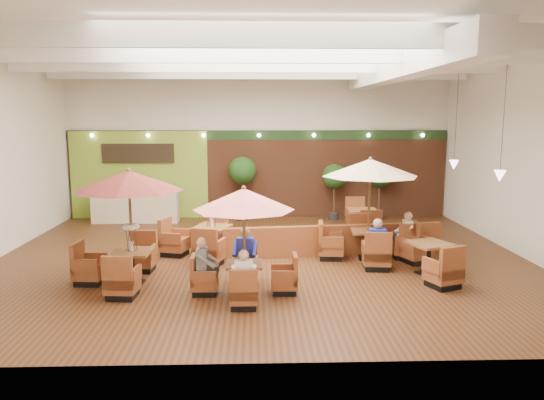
{
  "coord_description": "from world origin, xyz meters",
  "views": [
    {
      "loc": [
        -0.17,
        -13.62,
        3.75
      ],
      "look_at": [
        0.3,
        0.5,
        1.5
      ],
      "focal_mm": 35.0,
      "sensor_mm": 36.0,
      "label": 1
    }
  ],
  "objects_px": {
    "diner_2": "(204,260)",
    "topiary_2": "(380,178)",
    "table_4": "(429,259)",
    "topiary_0": "(242,173)",
    "table_2": "(370,190)",
    "diner_1": "(245,249)",
    "table_1": "(244,220)",
    "table_0": "(127,202)",
    "diner_0": "(244,272)",
    "service_counter": "(136,206)",
    "table_5": "(362,222)",
    "topiary_1": "(334,179)",
    "booth_divider": "(334,240)",
    "diner_3": "(377,239)",
    "diner_4": "(406,230)",
    "table_3": "(202,239)"
  },
  "relations": [
    {
      "from": "table_3",
      "to": "table_5",
      "type": "xyz_separation_m",
      "value": [
        4.86,
        2.44,
        -0.07
      ]
    },
    {
      "from": "table_0",
      "to": "topiary_1",
      "type": "height_order",
      "value": "table_0"
    },
    {
      "from": "service_counter",
      "to": "table_2",
      "type": "relative_size",
      "value": 1.11
    },
    {
      "from": "table_3",
      "to": "topiary_1",
      "type": "distance_m",
      "value": 6.59
    },
    {
      "from": "table_2",
      "to": "diner_3",
      "type": "distance_m",
      "value": 1.46
    },
    {
      "from": "table_4",
      "to": "topiary_0",
      "type": "relative_size",
      "value": 1.22
    },
    {
      "from": "table_5",
      "to": "diner_1",
      "type": "distance_m",
      "value": 6.03
    },
    {
      "from": "table_2",
      "to": "diner_1",
      "type": "xyz_separation_m",
      "value": [
        -3.22,
        -1.84,
        -1.08
      ]
    },
    {
      "from": "service_counter",
      "to": "table_5",
      "type": "height_order",
      "value": "service_counter"
    },
    {
      "from": "topiary_2",
      "to": "diner_0",
      "type": "bearing_deg",
      "value": -118.13
    },
    {
      "from": "service_counter",
      "to": "diner_0",
      "type": "relative_size",
      "value": 4.13
    },
    {
      "from": "table_3",
      "to": "diner_0",
      "type": "xyz_separation_m",
      "value": [
        1.2,
        -4.04,
        0.27
      ]
    },
    {
      "from": "topiary_2",
      "to": "diner_1",
      "type": "bearing_deg",
      "value": -123.42
    },
    {
      "from": "table_1",
      "to": "table_0",
      "type": "bearing_deg",
      "value": 163.84
    },
    {
      "from": "service_counter",
      "to": "diner_0",
      "type": "height_order",
      "value": "diner_0"
    },
    {
      "from": "diner_1",
      "to": "topiary_2",
      "type": "bearing_deg",
      "value": -117.47
    },
    {
      "from": "table_1",
      "to": "diner_1",
      "type": "relative_size",
      "value": 2.96
    },
    {
      "from": "booth_divider",
      "to": "topiary_0",
      "type": "bearing_deg",
      "value": 110.88
    },
    {
      "from": "table_0",
      "to": "diner_4",
      "type": "bearing_deg",
      "value": 20.26
    },
    {
      "from": "service_counter",
      "to": "diner_3",
      "type": "distance_m",
      "value": 9.5
    },
    {
      "from": "diner_2",
      "to": "booth_divider",
      "type": "bearing_deg",
      "value": 134.12
    },
    {
      "from": "table_5",
      "to": "topiary_1",
      "type": "relative_size",
      "value": 1.34
    },
    {
      "from": "service_counter",
      "to": "topiary_1",
      "type": "xyz_separation_m",
      "value": [
        7.12,
        0.2,
        0.93
      ]
    },
    {
      "from": "diner_2",
      "to": "topiary_2",
      "type": "bearing_deg",
      "value": 145.76
    },
    {
      "from": "topiary_0",
      "to": "diner_4",
      "type": "bearing_deg",
      "value": -50.56
    },
    {
      "from": "table_5",
      "to": "topiary_0",
      "type": "xyz_separation_m",
      "value": [
        -3.87,
        2.42,
        1.33
      ]
    },
    {
      "from": "diner_4",
      "to": "table_3",
      "type": "bearing_deg",
      "value": 90.26
    },
    {
      "from": "table_2",
      "to": "table_1",
      "type": "bearing_deg",
      "value": -134.28
    },
    {
      "from": "table_3",
      "to": "diner_2",
      "type": "xyz_separation_m",
      "value": [
        0.36,
        -3.19,
        0.29
      ]
    },
    {
      "from": "table_0",
      "to": "table_4",
      "type": "xyz_separation_m",
      "value": [
        6.97,
        0.47,
        -1.5
      ]
    },
    {
      "from": "topiary_1",
      "to": "table_1",
      "type": "bearing_deg",
      "value": -111.11
    },
    {
      "from": "diner_3",
      "to": "topiary_0",
      "type": "bearing_deg",
      "value": 122.37
    },
    {
      "from": "booth_divider",
      "to": "diner_3",
      "type": "relative_size",
      "value": 7.29
    },
    {
      "from": "table_2",
      "to": "diner_1",
      "type": "bearing_deg",
      "value": -144.36
    },
    {
      "from": "table_0",
      "to": "diner_0",
      "type": "xyz_separation_m",
      "value": [
        2.6,
        -1.62,
        -1.14
      ]
    },
    {
      "from": "table_1",
      "to": "topiary_1",
      "type": "bearing_deg",
      "value": 69.37
    },
    {
      "from": "service_counter",
      "to": "topiary_2",
      "type": "distance_m",
      "value": 8.82
    },
    {
      "from": "table_1",
      "to": "diner_2",
      "type": "bearing_deg",
      "value": -179.52
    },
    {
      "from": "topiary_1",
      "to": "service_counter",
      "type": "bearing_deg",
      "value": -178.39
    },
    {
      "from": "topiary_1",
      "to": "diner_3",
      "type": "xyz_separation_m",
      "value": [
        0.11,
        -6.36,
        -0.74
      ]
    },
    {
      "from": "diner_0",
      "to": "diner_2",
      "type": "bearing_deg",
      "value": 130.49
    },
    {
      "from": "table_3",
      "to": "diner_1",
      "type": "relative_size",
      "value": 3.64
    },
    {
      "from": "service_counter",
      "to": "diner_1",
      "type": "distance_m",
      "value": 8.08
    },
    {
      "from": "topiary_1",
      "to": "diner_4",
      "type": "distance_m",
      "value": 5.53
    },
    {
      "from": "diner_3",
      "to": "table_0",
      "type": "bearing_deg",
      "value": -166.97
    },
    {
      "from": "diner_1",
      "to": "diner_0",
      "type": "bearing_deg",
      "value": 95.95
    },
    {
      "from": "topiary_0",
      "to": "topiary_1",
      "type": "relative_size",
      "value": 1.14
    },
    {
      "from": "table_4",
      "to": "diner_1",
      "type": "xyz_separation_m",
      "value": [
        -4.37,
        -0.41,
        0.38
      ]
    },
    {
      "from": "service_counter",
      "to": "topiary_2",
      "type": "height_order",
      "value": "topiary_2"
    },
    {
      "from": "table_3",
      "to": "diner_3",
      "type": "height_order",
      "value": "table_3"
    }
  ]
}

